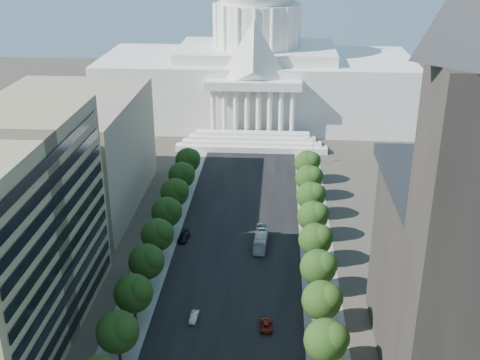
% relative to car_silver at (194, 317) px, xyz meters
% --- Properties ---
extents(road_asphalt, '(30.00, 260.00, 0.01)m').
position_rel_car_silver_xyz_m(road_asphalt, '(6.50, 41.24, -0.68)').
color(road_asphalt, black).
rests_on(road_asphalt, ground).
extents(sidewalk_left, '(8.00, 260.00, 0.02)m').
position_rel_car_silver_xyz_m(sidewalk_left, '(-12.50, 41.24, -0.68)').
color(sidewalk_left, gray).
rests_on(sidewalk_left, ground).
extents(sidewalk_right, '(8.00, 260.00, 0.02)m').
position_rel_car_silver_xyz_m(sidewalk_right, '(25.50, 41.24, -0.68)').
color(sidewalk_right, gray).
rests_on(sidewalk_right, ground).
extents(capitol, '(120.00, 56.00, 73.00)m').
position_rel_car_silver_xyz_m(capitol, '(6.50, 136.13, 19.33)').
color(capitol, white).
rests_on(capitol, ground).
extents(office_block_left_far, '(38.00, 52.00, 30.00)m').
position_rel_car_silver_xyz_m(office_block_left_far, '(-41.50, 51.24, 14.32)').
color(office_block_left_far, gray).
rests_on(office_block_left_far, ground).
extents(tree_l_c, '(7.79, 7.60, 9.97)m').
position_rel_car_silver_xyz_m(tree_l_c, '(-11.16, -12.96, 5.78)').
color(tree_l_c, '#33261C').
rests_on(tree_l_c, ground).
extents(tree_l_d, '(7.79, 7.60, 9.97)m').
position_rel_car_silver_xyz_m(tree_l_d, '(-11.16, -0.96, 5.78)').
color(tree_l_d, '#33261C').
rests_on(tree_l_d, ground).
extents(tree_l_e, '(7.79, 7.60, 9.97)m').
position_rel_car_silver_xyz_m(tree_l_e, '(-11.16, 11.04, 5.78)').
color(tree_l_e, '#33261C').
rests_on(tree_l_e, ground).
extents(tree_l_f, '(7.79, 7.60, 9.97)m').
position_rel_car_silver_xyz_m(tree_l_f, '(-11.16, 23.04, 5.78)').
color(tree_l_f, '#33261C').
rests_on(tree_l_f, ground).
extents(tree_l_g, '(7.79, 7.60, 9.97)m').
position_rel_car_silver_xyz_m(tree_l_g, '(-11.16, 35.04, 5.78)').
color(tree_l_g, '#33261C').
rests_on(tree_l_g, ground).
extents(tree_l_h, '(7.79, 7.60, 9.97)m').
position_rel_car_silver_xyz_m(tree_l_h, '(-11.16, 47.04, 5.78)').
color(tree_l_h, '#33261C').
rests_on(tree_l_h, ground).
extents(tree_l_i, '(7.79, 7.60, 9.97)m').
position_rel_car_silver_xyz_m(tree_l_i, '(-11.16, 59.04, 5.78)').
color(tree_l_i, '#33261C').
rests_on(tree_l_i, ground).
extents(tree_l_j, '(7.79, 7.60, 9.97)m').
position_rel_car_silver_xyz_m(tree_l_j, '(-11.16, 71.04, 5.78)').
color(tree_l_j, '#33261C').
rests_on(tree_l_j, ground).
extents(tree_r_c, '(7.79, 7.60, 9.97)m').
position_rel_car_silver_xyz_m(tree_r_c, '(24.84, -12.96, 5.78)').
color(tree_r_c, '#33261C').
rests_on(tree_r_c, ground).
extents(tree_r_d, '(7.79, 7.60, 9.97)m').
position_rel_car_silver_xyz_m(tree_r_d, '(24.84, -0.96, 5.78)').
color(tree_r_d, '#33261C').
rests_on(tree_r_d, ground).
extents(tree_r_e, '(7.79, 7.60, 9.97)m').
position_rel_car_silver_xyz_m(tree_r_e, '(24.84, 11.04, 5.78)').
color(tree_r_e, '#33261C').
rests_on(tree_r_e, ground).
extents(tree_r_f, '(7.79, 7.60, 9.97)m').
position_rel_car_silver_xyz_m(tree_r_f, '(24.84, 23.04, 5.78)').
color(tree_r_f, '#33261C').
rests_on(tree_r_f, ground).
extents(tree_r_g, '(7.79, 7.60, 9.97)m').
position_rel_car_silver_xyz_m(tree_r_g, '(24.84, 35.04, 5.78)').
color(tree_r_g, '#33261C').
rests_on(tree_r_g, ground).
extents(tree_r_h, '(7.79, 7.60, 9.97)m').
position_rel_car_silver_xyz_m(tree_r_h, '(24.84, 47.04, 5.78)').
color(tree_r_h, '#33261C').
rests_on(tree_r_h, ground).
extents(tree_r_i, '(7.79, 7.60, 9.97)m').
position_rel_car_silver_xyz_m(tree_r_i, '(24.84, 59.04, 5.78)').
color(tree_r_i, '#33261C').
rests_on(tree_r_i, ground).
extents(tree_r_j, '(7.79, 7.60, 9.97)m').
position_rel_car_silver_xyz_m(tree_r_j, '(24.84, 71.04, 5.78)').
color(tree_r_j, '#33261C').
rests_on(tree_r_j, ground).
extents(streetlight_b, '(2.61, 0.44, 9.00)m').
position_rel_car_silver_xyz_m(streetlight_b, '(26.40, -13.76, 5.14)').
color(streetlight_b, gray).
rests_on(streetlight_b, ground).
extents(streetlight_c, '(2.61, 0.44, 9.00)m').
position_rel_car_silver_xyz_m(streetlight_c, '(26.40, 11.24, 5.14)').
color(streetlight_c, gray).
rests_on(streetlight_c, ground).
extents(streetlight_d, '(2.61, 0.44, 9.00)m').
position_rel_car_silver_xyz_m(streetlight_d, '(26.40, 36.24, 5.14)').
color(streetlight_d, gray).
rests_on(streetlight_d, ground).
extents(streetlight_e, '(2.61, 0.44, 9.00)m').
position_rel_car_silver_xyz_m(streetlight_e, '(26.40, 61.24, 5.14)').
color(streetlight_e, gray).
rests_on(streetlight_e, ground).
extents(streetlight_f, '(2.61, 0.44, 9.00)m').
position_rel_car_silver_xyz_m(streetlight_f, '(26.40, 86.24, 5.14)').
color(streetlight_f, gray).
rests_on(streetlight_f, ground).
extents(car_silver, '(1.78, 4.22, 1.36)m').
position_rel_car_silver_xyz_m(car_silver, '(0.00, 0.00, 0.00)').
color(car_silver, '#9C9EA3').
rests_on(car_silver, ground).
extents(car_red, '(2.61, 5.18, 1.40)m').
position_rel_car_silver_xyz_m(car_red, '(14.15, -1.52, 0.02)').
color(car_red, maroon).
rests_on(car_red, ground).
extents(car_dark_b, '(2.86, 5.77, 1.61)m').
position_rel_car_silver_xyz_m(car_dark_b, '(-7.00, 32.51, 0.13)').
color(car_dark_b, black).
rests_on(car_dark_b, ground).
extents(city_bus, '(3.31, 12.02, 3.32)m').
position_rel_car_silver_xyz_m(city_bus, '(12.03, 30.90, 0.98)').
color(city_bus, silver).
rests_on(city_bus, ground).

